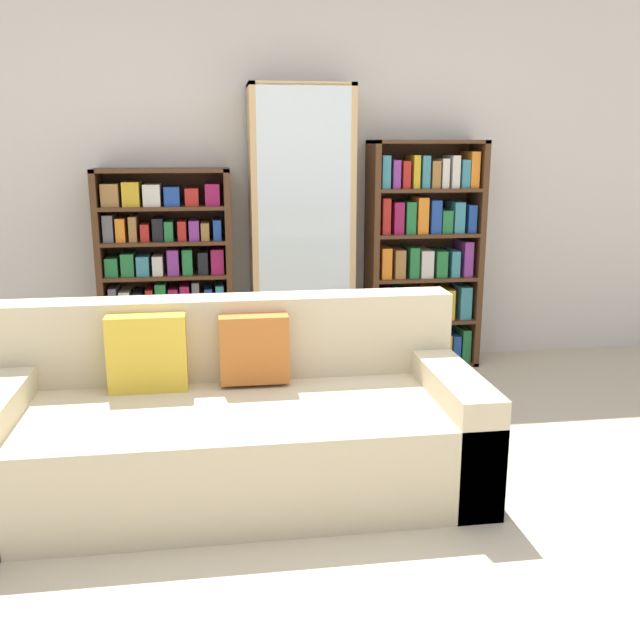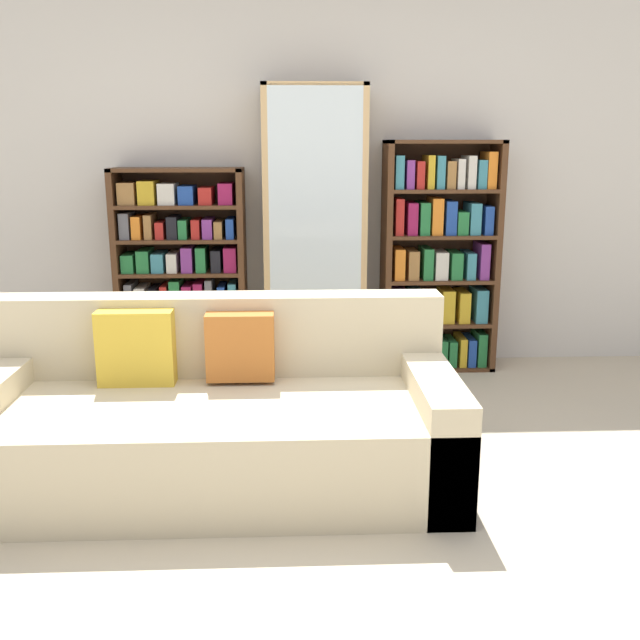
# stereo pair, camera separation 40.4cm
# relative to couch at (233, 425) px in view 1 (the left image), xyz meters

# --- Properties ---
(ground_plane) EXTENTS (16.00, 16.00, 0.00)m
(ground_plane) POSITION_rel_couch_xyz_m (0.43, -0.48, -0.28)
(ground_plane) COLOR beige
(wall_back) EXTENTS (7.12, 0.06, 2.70)m
(wall_back) POSITION_rel_couch_xyz_m (0.43, 1.89, 1.07)
(wall_back) COLOR beige
(wall_back) RESTS_ON ground
(couch) EXTENTS (2.19, 0.97, 0.82)m
(couch) POSITION_rel_couch_xyz_m (0.00, 0.00, 0.00)
(couch) COLOR beige
(couch) RESTS_ON ground
(bookshelf_left) EXTENTS (0.86, 0.32, 1.38)m
(bookshelf_left) POSITION_rel_couch_xyz_m (-0.38, 1.68, 0.39)
(bookshelf_left) COLOR #4C2D19
(bookshelf_left) RESTS_ON ground
(display_cabinet) EXTENTS (0.68, 0.36, 1.91)m
(display_cabinet) POSITION_rel_couch_xyz_m (0.52, 1.67, 0.67)
(display_cabinet) COLOR tan
(display_cabinet) RESTS_ON ground
(bookshelf_right) EXTENTS (0.78, 0.32, 1.56)m
(bookshelf_right) POSITION_rel_couch_xyz_m (1.38, 1.68, 0.48)
(bookshelf_right) COLOR #4C2D19
(bookshelf_right) RESTS_ON ground
(wine_bottle) EXTENTS (0.08, 0.08, 0.34)m
(wine_bottle) POSITION_rel_couch_xyz_m (0.91, 1.04, -0.14)
(wine_bottle) COLOR black
(wine_bottle) RESTS_ON ground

